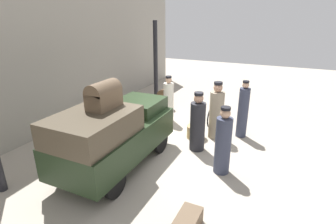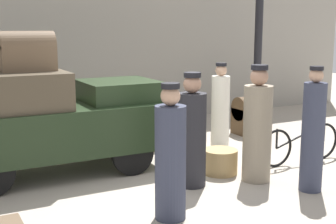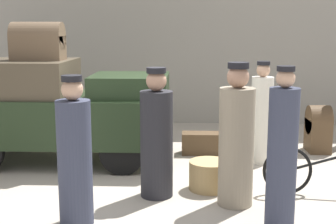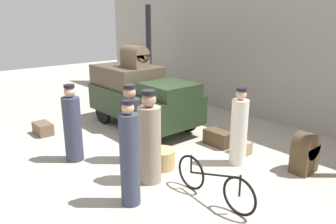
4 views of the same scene
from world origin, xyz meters
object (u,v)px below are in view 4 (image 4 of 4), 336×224
Objects in this scene: porter_standing_middle at (150,141)px; trunk_on_truck_roof at (135,57)px; trunk_wicker_pale at (218,138)px; wicker_basket at (162,159)px; suitcase_tan_flat at (242,147)px; truck at (141,95)px; suitcase_small_leather at (43,129)px; porter_carrying_trunk at (239,130)px; trunk_barrel_dark at (305,152)px; conductor_in_dark_uniform at (130,158)px; porter_with_bicycle at (72,127)px; bicycle at (213,183)px; porter_lifting_near_truck at (131,127)px.

trunk_on_truck_roof reaches higher than porter_standing_middle.
porter_standing_middle reaches higher than trunk_wicker_pale.
wicker_basket is 1.38× the size of suitcase_tan_flat.
truck is 2.78m from suitcase_small_leather.
porter_carrying_trunk is 0.93× the size of porter_standing_middle.
porter_standing_middle reaches higher than trunk_barrel_dark.
suitcase_small_leather is (-4.35, 0.14, -0.68)m from conductor_in_dark_uniform.
porter_with_bicycle is at bearing -160.21° from porter_standing_middle.
trunk_barrel_dark reaches higher than bicycle.
porter_with_bicycle is at bearing 178.46° from conductor_in_dark_uniform.
bicycle reaches higher than suitcase_tan_flat.
trunk_on_truck_roof is at bearing -180.00° from truck.
suitcase_small_leather is 4.64m from trunk_wicker_pale.
porter_standing_middle is (2.75, -1.81, -0.11)m from truck.
trunk_wicker_pale is at bearing 153.99° from porter_carrying_trunk.
bicycle is 2.79× the size of suitcase_small_leather.
porter_lifting_near_truck is at bearing -176.89° from bicycle.
truck is at bearing 160.45° from bicycle.
bicycle is at bearing -50.71° from trunk_wicker_pale.
porter_with_bicycle is 3.82m from suitcase_tan_flat.
truck is 4.30× the size of trunk_on_truck_roof.
wicker_basket is (-1.56, 0.16, -0.14)m from bicycle.
porter_carrying_trunk is at bearing 46.23° from porter_with_bicycle.
porter_with_bicycle is 3.43m from trunk_wicker_pale.
porter_lifting_near_truck reaches higher than truck.
porter_carrying_trunk is (-0.66, 1.51, 0.43)m from bicycle.
porter_with_bicycle is 1.97m from porter_standing_middle.
wicker_basket is at bearing -88.28° from trunk_wicker_pale.
trunk_on_truck_roof is at bearing -178.66° from porter_carrying_trunk.
porter_carrying_trunk is 0.85m from suitcase_tan_flat.
porter_lifting_near_truck is (1.75, -1.55, -0.16)m from truck.
suitcase_tan_flat is at bearing -172.20° from trunk_barrel_dark.
trunk_barrel_dark reaches higher than wicker_basket.
trunk_on_truck_roof is (-1.15, 2.48, 1.19)m from porter_with_bicycle.
bicycle is 1.49m from conductor_in_dark_uniform.
porter_with_bicycle is 2.98m from trunk_on_truck_roof.
porter_lifting_near_truck is 2.03× the size of trunk_barrel_dark.
wicker_basket is 3.81m from suitcase_small_leather.
porter_standing_middle reaches higher than truck.
suitcase_small_leather is at bearing -111.29° from trunk_on_truck_roof.
suitcase_tan_flat is at bearing 114.70° from bicycle.
porter_standing_middle is at bearing 19.79° from porter_with_bicycle.
trunk_on_truck_roof is at bearing 148.88° from porter_standing_middle.
porter_with_bicycle reaches higher than wicker_basket.
truck is 3.24m from suitcase_tan_flat.
porter_lifting_near_truck reaches higher than porter_with_bicycle.
suitcase_small_leather is (-1.18, -2.40, -0.77)m from truck.
suitcase_tan_flat is (-1.39, -0.19, -0.28)m from trunk_barrel_dark.
porter_standing_middle reaches higher than porter_carrying_trunk.
porter_lifting_near_truck is at bearing 165.41° from porter_standing_middle.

